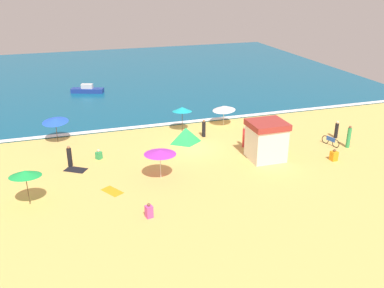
{
  "coord_description": "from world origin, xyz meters",
  "views": [
    {
      "loc": [
        -9.81,
        -30.4,
        13.48
      ],
      "look_at": [
        -0.4,
        -0.87,
        0.8
      ],
      "focal_mm": 39.36,
      "sensor_mm": 36.0,
      "label": 1
    }
  ],
  "objects": [
    {
      "name": "wave_breaker_foam",
      "position": [
        0.0,
        6.3,
        0.1
      ],
      "size": [
        57.0,
        0.7,
        0.01
      ],
      "primitive_type": "cube",
      "color": "white",
      "rests_on": "ocean_water"
    },
    {
      "name": "beach_umbrella_4",
      "position": [
        0.31,
        4.27,
        2.08
      ],
      "size": [
        2.22,
        2.23,
        2.34
      ],
      "color": "#4C3823",
      "rests_on": "ground_plane"
    },
    {
      "name": "beach_towel_1",
      "position": [
        -9.49,
        -1.2,
        0.01
      ],
      "size": [
        1.84,
        1.65,
        0.01
      ],
      "color": "black",
      "rests_on": "ground_plane"
    },
    {
      "name": "ocean_water",
      "position": [
        0.0,
        28.0,
        0.05
      ],
      "size": [
        60.0,
        44.0,
        0.1
      ],
      "primitive_type": "cube",
      "color": "#0F567A",
      "rests_on": "ground_plane"
    },
    {
      "name": "beachgoer_2",
      "position": [
        -7.63,
        0.29,
        0.34
      ],
      "size": [
        0.58,
        0.58,
        0.82
      ],
      "color": "green",
      "rests_on": "ground_plane"
    },
    {
      "name": "beach_umbrella_0",
      "position": [
        -3.83,
        -4.37,
        1.98
      ],
      "size": [
        2.91,
        2.92,
        2.18
      ],
      "color": "silver",
      "rests_on": "ground_plane"
    },
    {
      "name": "beach_towel_2",
      "position": [
        -13.36,
        -1.23,
        0.01
      ],
      "size": [
        1.57,
        1.64,
        0.01
      ],
      "color": "green",
      "rests_on": "ground_plane"
    },
    {
      "name": "beachgoer_6",
      "position": [
        9.6,
        -5.51,
        0.4
      ],
      "size": [
        0.51,
        0.51,
        0.95
      ],
      "color": "orange",
      "rests_on": "ground_plane"
    },
    {
      "name": "beachgoer_3",
      "position": [
        -5.71,
        -9.17,
        0.41
      ],
      "size": [
        0.48,
        0.48,
        0.94
      ],
      "color": "#D84CA5",
      "rests_on": "ground_plane"
    },
    {
      "name": "beachgoer_7",
      "position": [
        -9.82,
        -0.33,
        0.75
      ],
      "size": [
        0.37,
        0.37,
        1.61
      ],
      "color": "black",
      "rests_on": "ground_plane"
    },
    {
      "name": "beachgoer_8",
      "position": [
        4.13,
        -0.91,
        0.89
      ],
      "size": [
        0.42,
        0.42,
        1.83
      ],
      "color": "red",
      "rests_on": "ground_plane"
    },
    {
      "name": "lifeguard_cabana",
      "position": [
        4.72,
        -3.59,
        1.55
      ],
      "size": [
        2.77,
        2.56,
        3.04
      ],
      "color": "white",
      "rests_on": "ground_plane"
    },
    {
      "name": "ground_plane",
      "position": [
        0.0,
        0.0,
        0.0
      ],
      "size": [
        60.0,
        60.0,
        0.0
      ],
      "primitive_type": "plane",
      "color": "#EDBC60"
    },
    {
      "name": "beach_towel_0",
      "position": [
        -7.38,
        -5.32,
        0.01
      ],
      "size": [
        1.47,
        1.73,
        0.01
      ],
      "color": "orange",
      "rests_on": "ground_plane"
    },
    {
      "name": "beach_umbrella_2",
      "position": [
        -12.52,
        -5.39,
        2.14
      ],
      "size": [
        2.48,
        2.5,
        2.42
      ],
      "color": "#4C3823",
      "rests_on": "ground_plane"
    },
    {
      "name": "beach_umbrella_3",
      "position": [
        4.52,
        4.69,
        1.67
      ],
      "size": [
        2.47,
        2.45,
        1.97
      ],
      "color": "silver",
      "rests_on": "ground_plane"
    },
    {
      "name": "beach_tent",
      "position": [
        -0.23,
        1.39,
        0.69
      ],
      "size": [
        2.04,
        1.5,
        1.38
      ],
      "color": "green",
      "rests_on": "ground_plane"
    },
    {
      "name": "beach_umbrella_1",
      "position": [
        -10.62,
        4.86,
        2.0
      ],
      "size": [
        2.88,
        2.89,
        2.26
      ],
      "color": "#4C3823",
      "rests_on": "ground_plane"
    },
    {
      "name": "parked_bicycle",
      "position": [
        11.18,
        -2.79,
        0.38
      ],
      "size": [
        0.53,
        1.77,
        0.76
      ],
      "color": "black",
      "rests_on": "ground_plane"
    },
    {
      "name": "small_boat_0",
      "position": [
        -6.87,
        20.11,
        0.45
      ],
      "size": [
        3.94,
        2.27,
        1.06
      ],
      "color": "navy",
      "rests_on": "ocean_water"
    },
    {
      "name": "beachgoer_0",
      "position": [
        12.28,
        -3.62,
        0.9
      ],
      "size": [
        0.44,
        0.44,
        1.9
      ],
      "color": "green",
      "rests_on": "ground_plane"
    },
    {
      "name": "beachgoer_5",
      "position": [
        1.71,
        2.34,
        0.74
      ],
      "size": [
        0.43,
        0.43,
        1.57
      ],
      "color": "black",
      "rests_on": "ground_plane"
    },
    {
      "name": "beachgoer_4",
      "position": [
        12.66,
        -1.45,
        0.76
      ],
      "size": [
        0.44,
        0.44,
        1.57
      ],
      "color": "black",
      "rests_on": "ground_plane"
    }
  ]
}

